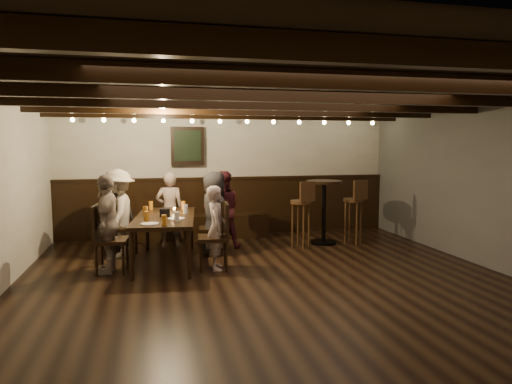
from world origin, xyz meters
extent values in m
plane|color=black|center=(0.00, 0.00, 0.00)|extent=(7.00, 7.00, 0.00)
plane|color=black|center=(0.00, 0.00, 2.40)|extent=(7.00, 7.00, 0.00)
plane|color=beige|center=(0.00, 3.50, 1.20)|extent=(6.50, 0.00, 6.50)
plane|color=#51514E|center=(3.25, 0.00, 1.20)|extent=(0.00, 7.00, 7.00)
cube|color=black|center=(0.00, 3.46, 0.55)|extent=(6.50, 0.08, 1.10)
cube|color=black|center=(-0.80, 3.20, 0.23)|extent=(3.00, 0.45, 0.45)
cube|color=black|center=(-0.80, 3.40, 1.75)|extent=(0.62, 0.12, 0.72)
cube|color=black|center=(-0.80, 3.33, 1.75)|extent=(0.50, 0.02, 0.58)
cube|color=black|center=(0.00, -2.90, 2.31)|extent=(6.50, 0.10, 0.16)
cube|color=black|center=(0.00, -1.74, 2.31)|extent=(6.50, 0.10, 0.16)
cube|color=black|center=(0.00, -0.58, 2.31)|extent=(6.50, 0.10, 0.16)
cube|color=black|center=(0.00, 0.58, 2.31)|extent=(6.50, 0.10, 0.16)
cube|color=black|center=(0.00, 1.74, 2.31)|extent=(6.50, 0.10, 0.16)
cube|color=black|center=(0.00, 2.90, 2.31)|extent=(6.50, 0.10, 0.16)
sphere|color=#FFE099|center=(-2.75, 2.88, 2.19)|extent=(0.07, 0.07, 0.07)
sphere|color=#FFE099|center=(-1.38, 2.88, 2.19)|extent=(0.07, 0.07, 0.07)
sphere|color=#FFE099|center=(0.00, 2.88, 2.19)|extent=(0.07, 0.07, 0.07)
sphere|color=#FFE099|center=(1.38, 2.88, 2.19)|extent=(0.07, 0.07, 0.07)
sphere|color=#FFE099|center=(2.75, 2.88, 2.19)|extent=(0.07, 0.07, 0.07)
cube|color=black|center=(-1.29, 1.51, 0.68)|extent=(1.05, 1.98, 0.06)
cylinder|color=black|center=(-1.75, 0.66, 0.33)|extent=(0.06, 0.06, 0.65)
cylinder|color=black|center=(-1.57, 2.44, 0.33)|extent=(0.06, 0.06, 0.65)
cylinder|color=black|center=(-1.02, 0.59, 0.33)|extent=(0.06, 0.06, 0.65)
cylinder|color=black|center=(-0.83, 2.36, 0.33)|extent=(0.06, 0.06, 0.65)
cube|color=black|center=(-1.94, 2.03, 0.46)|extent=(0.48, 0.48, 0.05)
cube|color=black|center=(-2.14, 2.05, 0.72)|extent=(0.09, 0.44, 0.48)
cube|color=black|center=(-2.04, 1.14, 0.45)|extent=(0.48, 0.48, 0.05)
cube|color=black|center=(-2.23, 1.16, 0.71)|extent=(0.09, 0.44, 0.48)
cube|color=black|center=(-0.55, 1.89, 0.42)|extent=(0.44, 0.44, 0.05)
cube|color=black|center=(-0.37, 1.87, 0.66)|extent=(0.08, 0.40, 0.44)
cube|color=black|center=(-0.64, 0.99, 0.45)|extent=(0.48, 0.48, 0.05)
cube|color=black|center=(-0.45, 0.97, 0.71)|extent=(0.09, 0.44, 0.48)
imported|color=black|center=(-2.10, 2.50, 0.65)|extent=(0.67, 0.47, 1.29)
imported|color=gray|center=(-1.18, 2.56, 0.65)|extent=(0.51, 0.36, 1.31)
imported|color=#531C25|center=(-0.31, 2.32, 0.66)|extent=(0.69, 0.57, 1.33)
imported|color=#A89E8E|center=(-1.99, 2.04, 0.70)|extent=(0.61, 0.95, 1.40)
imported|color=gray|center=(-2.09, 1.14, 0.69)|extent=(0.42, 0.84, 1.38)
imported|color=black|center=(-0.50, 1.88, 0.68)|extent=(0.50, 0.70, 1.35)
imported|color=#AB9690|center=(-0.59, 0.99, 0.60)|extent=(0.33, 0.46, 1.20)
cylinder|color=#BF7219|center=(-1.50, 2.24, 0.78)|extent=(0.07, 0.07, 0.14)
cylinder|color=#BF7219|center=(-0.98, 2.13, 0.78)|extent=(0.07, 0.07, 0.14)
cylinder|color=#BF7219|center=(-1.58, 1.64, 0.78)|extent=(0.07, 0.07, 0.14)
cylinder|color=silver|center=(-0.97, 1.68, 0.78)|extent=(0.07, 0.07, 0.14)
cylinder|color=#BF7219|center=(-1.56, 1.09, 0.78)|extent=(0.07, 0.07, 0.14)
cylinder|color=silver|center=(-1.15, 0.95, 0.78)|extent=(0.07, 0.07, 0.14)
cylinder|color=#BF7219|center=(-1.33, 0.71, 0.78)|extent=(0.07, 0.07, 0.14)
cylinder|color=white|center=(-1.51, 0.83, 0.72)|extent=(0.24, 0.24, 0.01)
cylinder|color=white|center=(-1.15, 1.20, 0.72)|extent=(0.24, 0.24, 0.01)
cube|color=black|center=(-1.30, 1.46, 0.77)|extent=(0.15, 0.10, 0.12)
cylinder|color=beige|center=(-1.14, 1.80, 0.74)|extent=(0.05, 0.05, 0.05)
cylinder|color=black|center=(1.52, 2.25, 0.02)|extent=(0.47, 0.47, 0.04)
cylinder|color=black|center=(1.52, 2.25, 0.56)|extent=(0.07, 0.07, 1.07)
cylinder|color=black|center=(1.52, 2.25, 1.11)|extent=(0.64, 0.64, 0.05)
cylinder|color=#382312|center=(1.02, 2.05, 0.79)|extent=(0.36, 0.36, 0.05)
cube|color=#382312|center=(1.08, 1.89, 0.98)|extent=(0.31, 0.14, 0.34)
cylinder|color=#382312|center=(2.02, 2.10, 0.79)|extent=(0.36, 0.36, 0.05)
cube|color=#382312|center=(2.08, 1.94, 0.98)|extent=(0.31, 0.13, 0.34)
camera|label=1|loc=(-1.47, -5.36, 1.78)|focal=32.00mm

